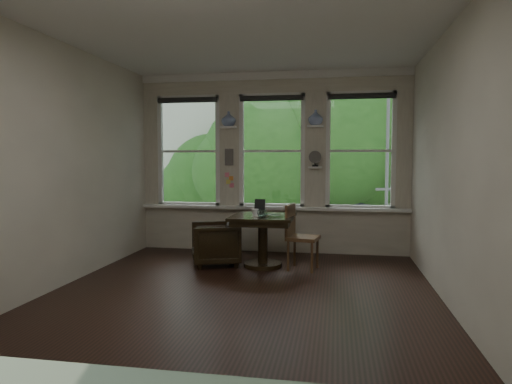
% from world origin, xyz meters
% --- Properties ---
extents(ground, '(4.50, 4.50, 0.00)m').
position_xyz_m(ground, '(0.00, 0.00, 0.00)').
color(ground, black).
rests_on(ground, ground).
extents(ceiling, '(4.50, 4.50, 0.00)m').
position_xyz_m(ceiling, '(0.00, 0.00, 3.00)').
color(ceiling, silver).
rests_on(ceiling, ground).
extents(wall_back, '(4.50, 0.00, 4.50)m').
position_xyz_m(wall_back, '(0.00, 2.25, 1.50)').
color(wall_back, beige).
rests_on(wall_back, ground).
extents(wall_front, '(4.50, 0.00, 4.50)m').
position_xyz_m(wall_front, '(0.00, -2.25, 1.50)').
color(wall_front, beige).
rests_on(wall_front, ground).
extents(wall_left, '(0.00, 4.50, 4.50)m').
position_xyz_m(wall_left, '(-2.25, 0.00, 1.50)').
color(wall_left, beige).
rests_on(wall_left, ground).
extents(wall_right, '(0.00, 4.50, 4.50)m').
position_xyz_m(wall_right, '(2.25, 0.00, 1.50)').
color(wall_right, beige).
rests_on(wall_right, ground).
extents(window_left, '(1.10, 0.12, 1.90)m').
position_xyz_m(window_left, '(-1.45, 2.25, 1.70)').
color(window_left, white).
rests_on(window_left, ground).
extents(window_center, '(1.10, 0.12, 1.90)m').
position_xyz_m(window_center, '(0.00, 2.25, 1.70)').
color(window_center, white).
rests_on(window_center, ground).
extents(window_right, '(1.10, 0.12, 1.90)m').
position_xyz_m(window_right, '(1.45, 2.25, 1.70)').
color(window_right, white).
rests_on(window_right, ground).
extents(shelf_left, '(0.26, 0.16, 0.03)m').
position_xyz_m(shelf_left, '(-0.72, 2.15, 2.10)').
color(shelf_left, white).
rests_on(shelf_left, ground).
extents(shelf_right, '(0.26, 0.16, 0.03)m').
position_xyz_m(shelf_right, '(0.72, 2.15, 2.10)').
color(shelf_right, white).
rests_on(shelf_right, ground).
extents(intercom, '(0.14, 0.06, 0.28)m').
position_xyz_m(intercom, '(-0.72, 2.18, 1.60)').
color(intercom, '#59544F').
rests_on(intercom, ground).
extents(sticky_notes, '(0.16, 0.01, 0.24)m').
position_xyz_m(sticky_notes, '(-0.72, 2.19, 1.25)').
color(sticky_notes, pink).
rests_on(sticky_notes, ground).
extents(desk_fan, '(0.20, 0.20, 0.24)m').
position_xyz_m(desk_fan, '(0.72, 2.13, 1.53)').
color(desk_fan, '#59544F').
rests_on(desk_fan, ground).
extents(vase_left, '(0.24, 0.24, 0.25)m').
position_xyz_m(vase_left, '(-0.72, 2.15, 2.24)').
color(vase_left, silver).
rests_on(vase_left, shelf_left).
extents(vase_right, '(0.24, 0.24, 0.25)m').
position_xyz_m(vase_right, '(0.72, 2.15, 2.24)').
color(vase_right, silver).
rests_on(vase_right, shelf_right).
extents(table, '(0.90, 0.90, 0.75)m').
position_xyz_m(table, '(0.03, 1.11, 0.38)').
color(table, black).
rests_on(table, ground).
extents(armchair_left, '(0.88, 0.87, 0.63)m').
position_xyz_m(armchair_left, '(-0.69, 1.10, 0.31)').
color(armchair_left, black).
rests_on(armchair_left, ground).
extents(cushion_red, '(0.45, 0.45, 0.06)m').
position_xyz_m(cushion_red, '(-0.69, 1.10, 0.45)').
color(cushion_red, maroon).
rests_on(cushion_red, armchair_left).
extents(side_chair_right, '(0.49, 0.49, 0.92)m').
position_xyz_m(side_chair_right, '(0.62, 1.04, 0.46)').
color(side_chair_right, '#452618').
rests_on(side_chair_right, ground).
extents(laptop, '(0.40, 0.34, 0.03)m').
position_xyz_m(laptop, '(0.14, 0.98, 0.76)').
color(laptop, black).
rests_on(laptop, table).
extents(mug, '(0.11, 0.11, 0.10)m').
position_xyz_m(mug, '(-0.08, 1.06, 0.80)').
color(mug, white).
rests_on(mug, table).
extents(drinking_glass, '(0.16, 0.16, 0.11)m').
position_xyz_m(drinking_glass, '(0.05, 0.87, 0.80)').
color(drinking_glass, white).
rests_on(drinking_glass, table).
extents(tablet, '(0.16, 0.08, 0.22)m').
position_xyz_m(tablet, '(-0.05, 1.31, 0.86)').
color(tablet, black).
rests_on(tablet, table).
extents(papers, '(0.25, 0.32, 0.00)m').
position_xyz_m(papers, '(0.01, 1.10, 0.75)').
color(papers, silver).
rests_on(papers, table).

